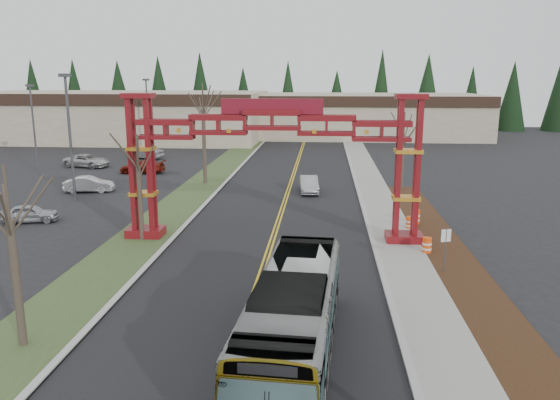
# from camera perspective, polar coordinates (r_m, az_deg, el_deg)

# --- Properties ---
(road) EXTENTS (12.00, 110.00, 0.02)m
(road) POSITION_cam_1_polar(r_m,az_deg,el_deg) (40.50, 0.14, -1.30)
(road) COLOR black
(road) RESTS_ON ground
(lane_line_left) EXTENTS (0.12, 100.00, 0.01)m
(lane_line_left) POSITION_cam_1_polar(r_m,az_deg,el_deg) (40.50, -0.03, -1.27)
(lane_line_left) COLOR yellow
(lane_line_left) RESTS_ON road
(lane_line_right) EXTENTS (0.12, 100.00, 0.01)m
(lane_line_right) POSITION_cam_1_polar(r_m,az_deg,el_deg) (40.48, 0.31, -1.28)
(lane_line_right) COLOR yellow
(lane_line_right) RESTS_ON road
(curb_right) EXTENTS (0.30, 110.00, 0.15)m
(curb_right) POSITION_cam_1_polar(r_m,az_deg,el_deg) (40.48, 8.85, -1.36)
(curb_right) COLOR #ADADA8
(curb_right) RESTS_ON ground
(sidewalk_right) EXTENTS (2.60, 110.00, 0.14)m
(sidewalk_right) POSITION_cam_1_polar(r_m,az_deg,el_deg) (40.62, 10.89, -1.40)
(sidewalk_right) COLOR gray
(sidewalk_right) RESTS_ON ground
(landscape_strip) EXTENTS (2.60, 50.00, 0.12)m
(landscape_strip) POSITION_cam_1_polar(r_m,az_deg,el_deg) (27.02, 19.84, -9.25)
(landscape_strip) COLOR black
(landscape_strip) RESTS_ON ground
(grass_median) EXTENTS (4.00, 110.00, 0.08)m
(grass_median) POSITION_cam_1_polar(r_m,az_deg,el_deg) (41.86, -10.85, -1.02)
(grass_median) COLOR #364A25
(grass_median) RESTS_ON ground
(curb_left) EXTENTS (0.30, 110.00, 0.15)m
(curb_left) POSITION_cam_1_polar(r_m,az_deg,el_deg) (41.40, -8.38, -1.03)
(curb_left) COLOR #ADADA8
(curb_left) RESTS_ON ground
(gateway_arch) EXTENTS (18.20, 1.60, 8.90)m
(gateway_arch) POSITION_cam_1_polar(r_m,az_deg,el_deg) (32.54, -0.83, 5.94)
(gateway_arch) COLOR maroon
(gateway_arch) RESTS_ON ground
(retail_building_west) EXTENTS (46.00, 22.30, 7.50)m
(retail_building_west) POSITION_cam_1_polar(r_m,az_deg,el_deg) (92.46, -16.53, 8.45)
(retail_building_west) COLOR tan
(retail_building_west) RESTS_ON ground
(retail_building_east) EXTENTS (38.00, 20.30, 7.00)m
(retail_building_east) POSITION_cam_1_polar(r_m,az_deg,el_deg) (94.59, 8.92, 8.75)
(retail_building_east) COLOR tan
(retail_building_east) RESTS_ON ground
(conifer_treeline) EXTENTS (116.10, 5.60, 13.00)m
(conifer_treeline) POSITION_cam_1_polar(r_m,az_deg,el_deg) (106.26, 3.16, 10.91)
(conifer_treeline) COLOR black
(conifer_treeline) RESTS_ON ground
(transit_bus) EXTENTS (3.44, 11.63, 3.20)m
(transit_bus) POSITION_cam_1_polar(r_m,az_deg,el_deg) (19.54, 1.43, -12.17)
(transit_bus) COLOR #B4B8BC
(transit_bus) RESTS_ON ground
(silver_sedan) EXTENTS (1.88, 4.42, 1.42)m
(silver_sedan) POSITION_cam_1_polar(r_m,az_deg,el_deg) (47.46, 3.05, 1.64)
(silver_sedan) COLOR #A5A8AD
(silver_sedan) RESTS_ON ground
(parked_car_near_a) EXTENTS (3.98, 2.43, 1.27)m
(parked_car_near_a) POSITION_cam_1_polar(r_m,az_deg,el_deg) (41.46, -24.66, -1.27)
(parked_car_near_a) COLOR #ABACB3
(parked_car_near_a) RESTS_ON ground
(parked_car_near_b) EXTENTS (4.33, 2.06, 1.37)m
(parked_car_near_b) POSITION_cam_1_polar(r_m,az_deg,el_deg) (50.43, -19.32, 1.56)
(parked_car_near_b) COLOR silver
(parked_car_near_b) RESTS_ON ground
(parked_car_mid_a) EXTENTS (4.69, 1.92, 1.36)m
(parked_car_mid_a) POSITION_cam_1_polar(r_m,az_deg,el_deg) (58.82, -14.19, 3.40)
(parked_car_mid_a) COLOR maroon
(parked_car_mid_a) RESTS_ON ground
(parked_car_far_a) EXTENTS (4.65, 2.70, 1.45)m
(parked_car_far_a) POSITION_cam_1_polar(r_m,az_deg,el_deg) (69.12, -13.87, 4.79)
(parked_car_far_a) COLOR gray
(parked_car_far_a) RESTS_ON ground
(parked_car_far_b) EXTENTS (5.54, 3.53, 1.42)m
(parked_car_far_b) POSITION_cam_1_polar(r_m,az_deg,el_deg) (64.62, -19.50, 3.89)
(parked_car_far_b) COLOR #BBBBBB
(parked_car_far_b) RESTS_ON ground
(bare_tree_median_near) EXTENTS (3.05, 3.05, 6.88)m
(bare_tree_median_near) POSITION_cam_1_polar(r_m,az_deg,el_deg) (21.59, -26.41, -1.97)
(bare_tree_median_near) COLOR #382D26
(bare_tree_median_near) RESTS_ON ground
(bare_tree_median_mid) EXTENTS (2.93, 2.93, 6.55)m
(bare_tree_median_mid) POSITION_cam_1_polar(r_m,az_deg,el_deg) (33.77, -14.60, 3.39)
(bare_tree_median_mid) COLOR #382D26
(bare_tree_median_mid) RESTS_ON ground
(bare_tree_median_far) EXTENTS (3.50, 3.50, 9.30)m
(bare_tree_median_far) POSITION_cam_1_polar(r_m,az_deg,el_deg) (50.95, -8.04, 9.36)
(bare_tree_median_far) COLOR #382D26
(bare_tree_median_far) RESTS_ON ground
(bare_tree_right_far) EXTENTS (2.97, 2.97, 6.91)m
(bare_tree_right_far) POSITION_cam_1_polar(r_m,az_deg,el_deg) (49.02, 12.81, 6.67)
(bare_tree_right_far) COLOR #382D26
(bare_tree_right_far) RESTS_ON ground
(light_pole_near) EXTENTS (0.88, 0.44, 10.10)m
(light_pole_near) POSITION_cam_1_polar(r_m,az_deg,el_deg) (46.71, -21.15, 6.99)
(light_pole_near) COLOR #3F3F44
(light_pole_near) RESTS_ON ground
(light_pole_mid) EXTENTS (0.79, 0.39, 9.09)m
(light_pole_mid) POSITION_cam_1_polar(r_m,az_deg,el_deg) (64.48, -24.39, 7.55)
(light_pole_mid) COLOR #3F3F44
(light_pole_mid) RESTS_ON ground
(light_pole_far) EXTENTS (0.83, 0.42, 9.61)m
(light_pole_far) POSITION_cam_1_polar(r_m,az_deg,el_deg) (76.36, -13.69, 9.17)
(light_pole_far) COLOR #3F3F44
(light_pole_far) RESTS_ON ground
(street_sign) EXTENTS (0.52, 0.22, 2.36)m
(street_sign) POSITION_cam_1_polar(r_m,az_deg,el_deg) (28.82, 16.92, -4.23)
(street_sign) COLOR #3F3F44
(street_sign) RESTS_ON ground
(barrel_south) EXTENTS (0.53, 0.53, 0.98)m
(barrel_south) POSITION_cam_1_polar(r_m,az_deg,el_deg) (32.04, 15.10, -4.67)
(barrel_south) COLOR #FA4D0D
(barrel_south) RESTS_ON ground
(barrel_mid) EXTENTS (0.49, 0.49, 0.90)m
(barrel_mid) POSITION_cam_1_polar(r_m,az_deg,el_deg) (36.79, 13.37, -2.39)
(barrel_mid) COLOR #FA4D0D
(barrel_mid) RESTS_ON ground
(barrel_north) EXTENTS (0.58, 0.58, 1.07)m
(barrel_north) POSITION_cam_1_polar(r_m,az_deg,el_deg) (38.06, 13.98, -1.78)
(barrel_north) COLOR #FA4D0D
(barrel_north) RESTS_ON ground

